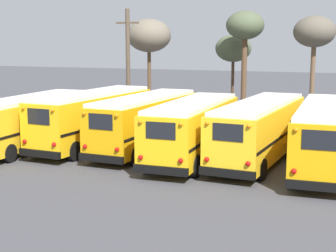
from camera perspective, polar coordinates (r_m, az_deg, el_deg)
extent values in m
plane|color=#424247|center=(27.84, -0.04, -3.22)|extent=(160.00, 160.00, 0.00)
cube|color=yellow|center=(30.62, -14.94, 0.54)|extent=(2.89, 10.00, 2.41)
cube|color=white|center=(30.45, -15.05, 2.96)|extent=(2.68, 9.60, 0.20)
cube|color=black|center=(31.36, -16.81, 0.32)|extent=(0.45, 9.70, 0.14)
cube|color=black|center=(29.97, -12.96, 0.08)|extent=(0.45, 9.70, 0.14)
cylinder|color=black|center=(34.42, -13.05, -0.23)|extent=(0.32, 0.96, 0.95)
cylinder|color=black|center=(33.25, -9.69, -0.45)|extent=(0.32, 0.96, 0.95)
cylinder|color=black|center=(27.22, -17.15, -2.91)|extent=(0.32, 0.96, 0.95)
cube|color=yellow|center=(30.09, -8.27, 0.88)|extent=(2.99, 9.80, 2.64)
cube|color=white|center=(29.91, -8.33, 3.56)|extent=(2.77, 9.41, 0.20)
cube|color=black|center=(26.43, -14.05, -2.99)|extent=(2.48, 0.34, 0.36)
cube|color=black|center=(26.12, -14.18, 1.02)|extent=(1.33, 0.11, 0.79)
sphere|color=red|center=(26.89, -15.61, -1.66)|extent=(0.22, 0.22, 0.22)
sphere|color=orange|center=(26.63, -15.77, 1.91)|extent=(0.18, 0.18, 0.18)
sphere|color=red|center=(25.75, -12.54, -2.02)|extent=(0.22, 0.22, 0.22)
sphere|color=orange|center=(25.48, -12.67, 1.72)|extent=(0.18, 0.18, 0.18)
cube|color=black|center=(30.80, -10.16, 0.65)|extent=(0.58, 9.47, 0.14)
cube|color=black|center=(29.47, -6.27, 0.35)|extent=(0.58, 9.47, 0.14)
cylinder|color=black|center=(33.81, -6.52, -0.15)|extent=(0.34, 1.04, 1.03)
cylinder|color=black|center=(32.69, -3.15, -0.43)|extent=(0.34, 1.04, 1.03)
cylinder|color=black|center=(28.15, -14.11, -2.30)|extent=(0.34, 1.04, 1.03)
cylinder|color=black|center=(26.79, -10.36, -2.75)|extent=(0.34, 1.04, 1.03)
cube|color=#E5A00C|center=(28.79, -2.51, 0.45)|extent=(2.74, 9.59, 2.53)
cube|color=white|center=(28.61, -2.53, 3.15)|extent=(2.53, 9.20, 0.20)
cube|color=black|center=(24.88, -7.43, -3.59)|extent=(2.43, 0.29, 0.36)
cube|color=black|center=(24.56, -7.49, 0.48)|extent=(1.31, 0.08, 0.76)
sphere|color=red|center=(25.23, -9.20, -2.25)|extent=(0.22, 0.22, 0.22)
sphere|color=orange|center=(24.96, -9.29, 1.38)|extent=(0.18, 0.18, 0.18)
sphere|color=red|center=(24.31, -5.68, -2.61)|extent=(0.22, 0.22, 0.22)
sphere|color=orange|center=(24.03, -5.74, 1.16)|extent=(0.18, 0.18, 0.18)
cube|color=black|center=(29.37, -4.60, 0.23)|extent=(0.38, 9.31, 0.14)
cube|color=black|center=(28.31, -0.33, -0.09)|extent=(0.38, 9.31, 0.14)
cylinder|color=black|center=(32.51, -1.52, -0.52)|extent=(0.32, 0.99, 0.98)
cylinder|color=black|center=(31.63, 2.10, -0.80)|extent=(0.32, 0.99, 0.98)
cylinder|color=black|center=(26.57, -7.97, -2.85)|extent=(0.32, 0.99, 0.98)
cylinder|color=black|center=(25.48, -3.73, -3.30)|extent=(0.32, 0.99, 0.98)
cube|color=yellow|center=(26.56, 2.84, -0.32)|extent=(2.76, 9.55, 2.47)
cube|color=white|center=(26.37, 2.86, 2.55)|extent=(2.55, 9.16, 0.20)
cube|color=black|center=(22.36, -0.84, -4.92)|extent=(2.53, 0.28, 0.36)
cube|color=black|center=(22.02, -0.83, -0.52)|extent=(1.36, 0.07, 0.74)
sphere|color=red|center=(22.57, -3.06, -3.49)|extent=(0.22, 0.22, 0.22)
sphere|color=orange|center=(22.27, -3.09, 0.46)|extent=(0.18, 0.18, 0.18)
sphere|color=red|center=(21.92, 1.41, -3.87)|extent=(0.22, 0.22, 0.22)
sphere|color=orange|center=(21.62, 1.43, 0.20)|extent=(0.18, 0.18, 0.18)
cube|color=black|center=(26.98, 0.30, -0.55)|extent=(0.31, 9.28, 0.14)
cube|color=black|center=(26.26, 5.44, -0.87)|extent=(0.31, 9.28, 0.14)
cylinder|color=black|center=(30.32, 2.67, -1.18)|extent=(0.31, 1.06, 1.05)
cylinder|color=black|center=(29.72, 6.93, -1.45)|extent=(0.31, 1.06, 1.05)
cylinder|color=black|center=(23.99, -2.28, -4.00)|extent=(0.31, 1.06, 1.05)
cylinder|color=black|center=(23.23, 3.02, -4.45)|extent=(0.31, 1.06, 1.05)
cube|color=yellow|center=(26.75, 10.16, -0.40)|extent=(3.04, 10.44, 2.49)
cube|color=white|center=(26.56, 10.24, 2.46)|extent=(2.82, 10.02, 0.20)
cube|color=black|center=(22.09, 6.54, -5.21)|extent=(2.51, 0.34, 0.36)
cube|color=black|center=(21.74, 6.65, -0.71)|extent=(1.35, 0.11, 0.75)
sphere|color=red|center=(22.26, 4.31, -3.72)|extent=(0.22, 0.22, 0.22)
sphere|color=orange|center=(21.96, 4.36, 0.32)|extent=(0.18, 0.18, 0.18)
sphere|color=red|center=(21.70, 8.86, -4.15)|extent=(0.22, 0.22, 0.22)
sphere|color=orange|center=(21.38, 8.97, -0.01)|extent=(0.18, 0.18, 0.18)
cube|color=black|center=(27.12, 7.62, -0.61)|extent=(0.61, 10.10, 0.14)
cube|color=black|center=(26.50, 12.73, -0.99)|extent=(0.61, 10.10, 0.14)
cylinder|color=black|center=(30.90, 9.92, -1.16)|extent=(0.34, 1.01, 1.00)
cylinder|color=black|center=(30.40, 14.08, -1.47)|extent=(0.34, 1.01, 1.00)
cylinder|color=black|center=(23.69, 4.95, -4.26)|extent=(0.34, 1.01, 1.00)
cylinder|color=black|center=(23.03, 10.32, -4.77)|extent=(0.34, 1.01, 1.00)
cube|color=#E5A00C|center=(25.59, 16.93, -0.99)|extent=(2.88, 10.40, 2.56)
cube|color=white|center=(25.39, 17.07, 2.07)|extent=(2.67, 9.98, 0.20)
cube|color=black|center=(20.77, 16.19, -6.43)|extent=(2.43, 0.32, 0.36)
cube|color=black|center=(20.39, 16.42, -1.52)|extent=(1.31, 0.09, 0.77)
sphere|color=red|center=(20.68, 13.78, -4.89)|extent=(0.22, 0.22, 0.22)
sphere|color=orange|center=(20.35, 13.96, -0.42)|extent=(0.18, 0.18, 0.18)
cube|color=black|center=(25.69, 14.23, -1.27)|extent=(0.51, 10.08, 0.14)
cylinder|color=black|center=(29.63, 14.99, -1.75)|extent=(0.33, 1.05, 1.04)
cylinder|color=black|center=(22.14, 13.50, -5.40)|extent=(0.33, 1.05, 1.04)
cylinder|color=brown|center=(38.35, -4.45, 6.55)|extent=(0.31, 0.31, 8.42)
cube|color=brown|center=(38.33, -4.51, 11.34)|extent=(1.80, 0.14, 0.14)
cylinder|color=#473323|center=(43.78, 7.16, 4.40)|extent=(0.26, 0.26, 4.67)
ellipsoid|color=#4C563D|center=(43.63, 7.25, 8.53)|extent=(2.99, 2.99, 2.24)
cylinder|color=brown|center=(40.65, 15.68, 4.64)|extent=(0.36, 0.36, 5.94)
ellipsoid|color=#5B5447|center=(40.54, 15.93, 10.04)|extent=(3.13, 3.13, 2.35)
cylinder|color=brown|center=(40.75, -2.09, 4.74)|extent=(0.28, 0.28, 5.57)
ellipsoid|color=#6B6051|center=(40.62, -2.12, 9.99)|extent=(3.43, 3.43, 2.57)
cylinder|color=brown|center=(40.53, 8.40, 5.27)|extent=(0.43, 0.43, 6.49)
ellipsoid|color=#4C563D|center=(40.45, 8.54, 10.99)|extent=(2.92, 2.92, 2.19)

